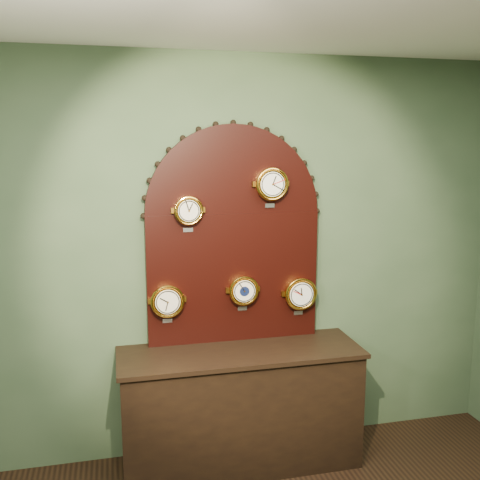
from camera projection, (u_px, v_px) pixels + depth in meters
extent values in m
plane|color=#3F553A|center=(232.00, 259.00, 3.81)|extent=(4.00, 0.00, 4.00)
cube|color=black|center=(241.00, 410.00, 3.73)|extent=(1.60, 0.50, 0.80)
cube|color=black|center=(233.00, 277.00, 3.79)|extent=(1.20, 0.06, 0.90)
cylinder|color=black|center=(233.00, 213.00, 3.71)|extent=(1.20, 0.06, 1.20)
cylinder|color=gold|center=(188.00, 210.00, 3.57)|extent=(0.18, 0.08, 0.18)
torus|color=gold|center=(189.00, 211.00, 3.54)|extent=(0.19, 0.02, 0.19)
cylinder|color=#F1E6CD|center=(189.00, 211.00, 3.54)|extent=(0.14, 0.01, 0.14)
cube|color=silver|center=(188.00, 230.00, 3.62)|extent=(0.07, 0.01, 0.03)
cylinder|color=gold|center=(271.00, 184.00, 3.67)|extent=(0.21, 0.08, 0.21)
torus|color=gold|center=(272.00, 184.00, 3.64)|extent=(0.23, 0.02, 0.23)
cylinder|color=white|center=(273.00, 184.00, 3.63)|extent=(0.17, 0.01, 0.17)
cube|color=silver|center=(270.00, 205.00, 3.72)|extent=(0.06, 0.01, 0.03)
cylinder|color=gold|center=(167.00, 300.00, 3.65)|extent=(0.21, 0.08, 0.21)
torus|color=gold|center=(168.00, 302.00, 3.61)|extent=(0.23, 0.02, 0.23)
cylinder|color=#F1E6CD|center=(168.00, 302.00, 3.61)|extent=(0.17, 0.01, 0.17)
cube|color=silver|center=(167.00, 321.00, 3.69)|extent=(0.06, 0.01, 0.03)
cylinder|color=gold|center=(243.00, 290.00, 3.76)|extent=(0.19, 0.08, 0.19)
torus|color=gold|center=(244.00, 291.00, 3.72)|extent=(0.21, 0.02, 0.21)
cylinder|color=#F1E6CD|center=(244.00, 291.00, 3.72)|extent=(0.15, 0.01, 0.15)
cube|color=silver|center=(242.00, 308.00, 3.80)|extent=(0.07, 0.01, 0.03)
cylinder|color=#0D163A|center=(245.00, 291.00, 3.72)|extent=(0.07, 0.00, 0.07)
cylinder|color=gold|center=(300.00, 293.00, 3.86)|extent=(0.22, 0.08, 0.22)
torus|color=gold|center=(301.00, 294.00, 3.83)|extent=(0.23, 0.02, 0.23)
cylinder|color=white|center=(302.00, 295.00, 3.82)|extent=(0.17, 0.01, 0.17)
cube|color=silver|center=(298.00, 313.00, 3.91)|extent=(0.07, 0.01, 0.03)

